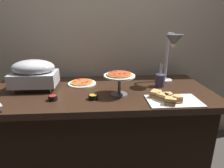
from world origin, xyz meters
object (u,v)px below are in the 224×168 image
pizza_plate_front (82,83)px  sandwich_platter (169,99)px  sauce_cup_near (93,97)px  utensil_holder (160,80)px  pizza_plate_center (119,77)px  chafing_dish (34,73)px  heat_lamp (172,46)px  sauce_cup_far (53,98)px

pizza_plate_front → sandwich_platter: (0.67, -0.46, 0.01)m
sauce_cup_near → utensil_holder: 0.65m
pizza_plate_center → utensil_holder: bearing=24.9°
sandwich_platter → utensil_holder: (0.04, 0.35, 0.04)m
pizza_plate_front → sandwich_platter: size_ratio=0.67×
chafing_dish → heat_lamp: 1.22m
pizza_plate_center → sandwich_platter: 0.41m
chafing_dish → utensil_holder: (1.09, 0.01, -0.09)m
pizza_plate_center → sauce_cup_near: (-0.21, -0.08, -0.12)m
chafing_dish → pizza_plate_center: (0.71, -0.17, -0.00)m
heat_lamp → sandwich_platter: size_ratio=1.21×
sandwich_platter → sauce_cup_far: 0.86m
utensil_holder → pizza_plate_center: bearing=-155.1°
pizza_plate_center → heat_lamp: bearing=25.5°
chafing_dish → pizza_plate_front: (0.39, 0.12, -0.13)m
sandwich_platter → sauce_cup_far: (-0.86, 0.09, -0.00)m
heat_lamp → pizza_plate_front: size_ratio=1.79×
utensil_holder → heat_lamp: bearing=27.5°
pizza_plate_front → heat_lamp: bearing=-4.0°
heat_lamp → sauce_cup_far: heat_lamp is taller
chafing_dish → sauce_cup_far: 0.35m
sauce_cup_near → chafing_dish: bearing=153.1°
pizza_plate_center → sauce_cup_far: pizza_plate_center is taller
pizza_plate_front → sandwich_platter: sandwich_platter is taller
utensil_holder → pizza_plate_front: bearing=171.1°
pizza_plate_center → sauce_cup_near: bearing=-158.6°
utensil_holder → chafing_dish: bearing=-179.7°
chafing_dish → sauce_cup_near: 0.58m
pizza_plate_front → pizza_plate_center: size_ratio=1.05×
pizza_plate_front → pizza_plate_center: 0.45m
chafing_dish → pizza_plate_front: 0.43m
pizza_plate_center → sandwich_platter: size_ratio=0.64×
sauce_cup_near → sandwich_platter: bearing=-8.7°
chafing_dish → sauce_cup_far: (0.20, -0.25, -0.13)m
sandwich_platter → sauce_cup_near: 0.56m
sauce_cup_far → utensil_holder: bearing=16.3°
heat_lamp → utensil_holder: 0.32m
sauce_cup_far → utensil_holder: 0.93m
pizza_plate_front → utensil_holder: (0.70, -0.11, 0.05)m
pizza_plate_front → chafing_dish: bearing=-163.2°
pizza_plate_front → sauce_cup_far: (-0.19, -0.37, 0.01)m
chafing_dish → utensil_holder: size_ratio=1.73×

